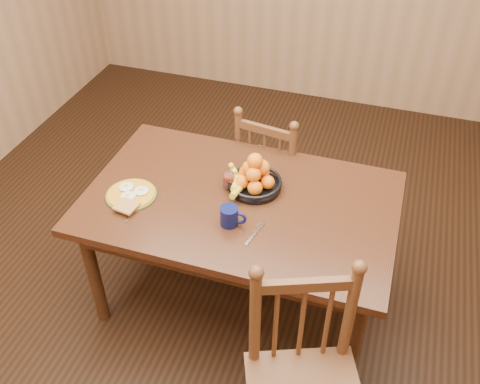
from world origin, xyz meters
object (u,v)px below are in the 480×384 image
(chair_far, at_px, (273,172))
(breakfast_plate, at_px, (131,195))
(fruit_bowl, at_px, (253,178))
(dining_table, at_px, (240,212))
(coffee_mug, at_px, (230,216))

(chair_far, height_order, breakfast_plate, chair_far)
(breakfast_plate, distance_m, fruit_bowl, 0.64)
(chair_far, relative_size, breakfast_plate, 3.18)
(breakfast_plate, xyz_separation_m, fruit_bowl, (0.58, 0.27, 0.05))
(dining_table, distance_m, chair_far, 0.68)
(coffee_mug, height_order, fruit_bowl, fruit_bowl)
(chair_far, height_order, coffee_mug, chair_far)
(fruit_bowl, bearing_deg, breakfast_plate, -155.46)
(chair_far, xyz_separation_m, fruit_bowl, (0.03, -0.54, 0.36))
(chair_far, distance_m, coffee_mug, 0.91)
(breakfast_plate, distance_m, coffee_mug, 0.56)
(dining_table, height_order, fruit_bowl, fruit_bowl)
(dining_table, relative_size, breakfast_plate, 5.43)
(breakfast_plate, relative_size, coffee_mug, 2.20)
(dining_table, xyz_separation_m, chair_far, (0.01, 0.65, -0.21))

